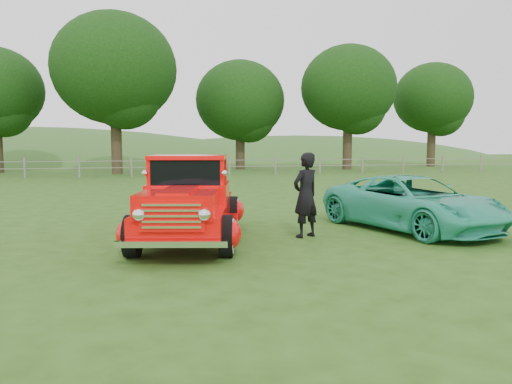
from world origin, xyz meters
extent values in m
plane|color=#284913|center=(0.00, 0.00, 0.00)|extent=(140.00, 140.00, 0.00)
ellipsoid|color=#315D22|center=(-18.00, 58.00, -4.95)|extent=(84.00, 60.00, 18.00)
ellipsoid|color=#315D22|center=(20.00, 62.00, -3.85)|extent=(72.00, 52.00, 14.00)
cube|color=slate|center=(0.00, 22.00, 0.55)|extent=(48.00, 0.04, 0.04)
cube|color=slate|center=(0.00, 22.00, 0.95)|extent=(48.00, 0.04, 0.04)
cylinder|color=#2E2217|center=(-4.00, 25.00, 2.42)|extent=(0.70, 0.70, 4.84)
ellipsoid|color=black|center=(-4.00, 25.00, 6.82)|extent=(8.00, 8.00, 7.20)
cylinder|color=#2E2217|center=(5.00, 29.00, 1.87)|extent=(0.70, 0.70, 3.74)
ellipsoid|color=black|center=(5.00, 29.00, 5.27)|extent=(6.80, 6.80, 6.12)
cylinder|color=#2E2217|center=(13.00, 27.00, 2.20)|extent=(0.70, 0.70, 4.40)
ellipsoid|color=black|center=(13.00, 27.00, 6.20)|extent=(7.20, 7.20, 6.48)
cylinder|color=#2E2217|center=(22.00, 30.00, 2.09)|extent=(0.70, 0.70, 4.18)
ellipsoid|color=black|center=(22.00, 30.00, 5.89)|extent=(6.60, 6.60, 5.94)
cylinder|color=black|center=(-2.38, -0.03, 0.38)|extent=(0.39, 0.79, 0.76)
cylinder|color=black|center=(-0.75, -0.37, 0.38)|extent=(0.39, 0.79, 0.76)
cylinder|color=black|center=(-1.74, 3.01, 0.38)|extent=(0.39, 0.79, 0.76)
cylinder|color=black|center=(-0.12, 2.67, 0.38)|extent=(0.39, 0.79, 0.76)
cube|color=#F20908|center=(-1.25, 1.32, 0.58)|extent=(2.47, 4.83, 0.44)
ellipsoid|color=#F20908|center=(-2.45, -0.01, 0.42)|extent=(0.56, 0.82, 0.54)
ellipsoid|color=#F20908|center=(-0.68, -0.38, 0.42)|extent=(0.56, 0.82, 0.54)
ellipsoid|color=#F20908|center=(-1.81, 3.02, 0.42)|extent=(0.56, 0.82, 0.54)
ellipsoid|color=#F20908|center=(-0.05, 2.65, 0.42)|extent=(0.56, 0.82, 0.54)
cube|color=#F20908|center=(-1.57, -0.20, 0.97)|extent=(1.63, 1.84, 0.42)
cube|color=#F20908|center=(-1.27, 1.22, 0.99)|extent=(1.84, 1.65, 0.44)
cube|color=black|center=(-1.27, 1.22, 1.46)|extent=(1.64, 1.39, 0.50)
cube|color=#F20908|center=(-1.27, 1.22, 1.74)|extent=(1.74, 1.51, 0.08)
cube|color=#F20908|center=(-0.97, 2.64, 0.95)|extent=(1.55, 2.15, 0.45)
cube|color=white|center=(-1.73, -0.99, 0.85)|extent=(1.06, 0.32, 0.50)
cube|color=white|center=(-1.75, -1.09, 0.42)|extent=(1.79, 0.47, 0.10)
cube|color=white|center=(-0.75, 3.69, 0.42)|extent=(1.69, 0.45, 0.10)
imported|color=#2BAF8A|center=(3.93, 1.47, 0.63)|extent=(3.31, 4.96, 1.27)
imported|color=black|center=(1.21, 1.14, 0.91)|extent=(0.79, 0.69, 1.83)
camera|label=1|loc=(-2.11, -9.01, 2.03)|focal=35.00mm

